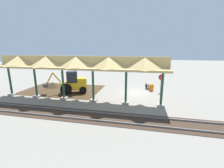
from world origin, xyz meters
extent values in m
plane|color=gray|center=(0.00, 0.00, 0.00)|extent=(120.00, 120.00, 0.00)
cube|color=#42301E|center=(9.96, 0.57, 0.00)|extent=(10.45, 7.00, 0.01)
cube|color=#9E998E|center=(-2.84, 4.20, 0.10)|extent=(0.70, 0.70, 0.20)
cylinder|color=#1E4C38|center=(-2.84, 4.20, 1.80)|extent=(0.24, 0.24, 3.60)
cube|color=#9E998E|center=(0.70, 4.20, 0.10)|extent=(0.70, 0.70, 0.20)
cylinder|color=#1E4C38|center=(0.70, 4.20, 1.80)|extent=(0.24, 0.24, 3.60)
cube|color=#9E998E|center=(4.23, 4.20, 0.10)|extent=(0.70, 0.70, 0.20)
cylinder|color=#1E4C38|center=(4.23, 4.20, 1.80)|extent=(0.24, 0.24, 3.60)
cube|color=#9E998E|center=(7.76, 4.20, 0.10)|extent=(0.70, 0.70, 0.20)
cylinder|color=#1E4C38|center=(7.76, 4.20, 1.80)|extent=(0.24, 0.24, 3.60)
cube|color=#9E998E|center=(11.30, 4.20, 0.10)|extent=(0.70, 0.70, 0.20)
cylinder|color=#1E4C38|center=(11.30, 4.20, 1.80)|extent=(0.24, 0.24, 3.60)
cube|color=#9E998E|center=(14.83, 4.20, 0.10)|extent=(0.70, 0.70, 0.20)
cylinder|color=#1E4C38|center=(14.83, 4.20, 1.80)|extent=(0.24, 0.24, 3.60)
cube|color=tan|center=(6.00, 4.20, 3.70)|extent=(18.87, 3.20, 0.20)
cube|color=tan|center=(6.00, 4.20, 4.35)|extent=(18.87, 0.20, 1.10)
pyramid|color=tan|center=(-1.07, 4.20, 4.35)|extent=(3.18, 3.20, 1.10)
pyramid|color=tan|center=(2.46, 4.20, 4.35)|extent=(3.18, 3.20, 1.10)
pyramid|color=tan|center=(6.00, 4.20, 4.35)|extent=(3.18, 3.20, 1.10)
pyramid|color=tan|center=(9.53, 4.20, 4.35)|extent=(3.18, 3.20, 1.10)
pyramid|color=tan|center=(13.06, 4.20, 4.35)|extent=(3.18, 3.20, 1.10)
cube|color=slate|center=(0.00, 7.16, 0.07)|extent=(60.00, 0.08, 0.15)
cube|color=slate|center=(0.00, 8.60, 0.07)|extent=(60.00, 0.08, 0.15)
cube|color=#38281E|center=(0.00, 7.88, 0.01)|extent=(60.00, 2.58, 0.03)
cylinder|color=gray|center=(-3.30, -1.03, 1.08)|extent=(0.06, 0.06, 2.17)
cylinder|color=red|center=(-3.30, -1.03, 1.98)|extent=(0.64, 0.46, 0.76)
cube|color=yellow|center=(7.74, 1.58, 0.97)|extent=(3.45, 2.44, 0.90)
cube|color=#1E262D|center=(7.92, 1.65, 2.12)|extent=(1.65, 1.58, 1.40)
cube|color=yellow|center=(6.79, 1.18, 1.67)|extent=(1.49, 1.45, 0.50)
cylinder|color=black|center=(8.90, 1.29, 0.70)|extent=(1.41, 0.82, 1.40)
cylinder|color=black|center=(8.34, 2.61, 0.70)|extent=(1.41, 0.82, 1.40)
cylinder|color=black|center=(6.99, 0.55, 0.45)|extent=(0.95, 0.63, 0.90)
cylinder|color=black|center=(6.48, 1.75, 0.45)|extent=(0.95, 0.63, 0.90)
cylinder|color=yellow|center=(9.63, 2.38, 2.08)|extent=(1.05, 0.58, 1.41)
cylinder|color=yellow|center=(10.48, 2.73, 1.94)|extent=(1.03, 0.56, 1.66)
cube|color=#47474C|center=(10.89, 2.91, 1.16)|extent=(0.86, 0.97, 0.40)
cone|color=#42301E|center=(12.19, -0.44, 0.00)|extent=(4.61, 4.61, 1.52)
cylinder|color=#9E9384|center=(-1.93, -2.38, 0.43)|extent=(1.24, 1.20, 0.86)
cylinder|color=black|center=(-1.51, -2.16, 0.43)|extent=(0.28, 0.51, 0.56)
cylinder|color=orange|center=(-2.15, -1.44, 0.45)|extent=(0.56, 0.56, 0.90)
camera|label=1|loc=(-0.97, 19.01, 5.68)|focal=24.00mm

